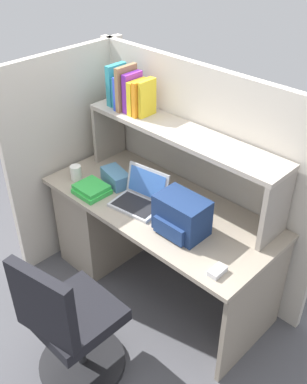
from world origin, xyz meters
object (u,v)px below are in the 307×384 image
(backpack, at_px, (181,216))
(laptop, at_px, (140,197))
(tissue_box, at_px, (116,177))
(office_chair, at_px, (70,328))
(paper_cup, at_px, (76,173))
(computer_mouse, at_px, (217,271))

(backpack, bearing_deg, laptop, 175.25)
(tissue_box, bearing_deg, backpack, 6.15)
(laptop, bearing_deg, office_chair, -73.63)
(laptop, distance_m, paper_cup, 0.54)
(tissue_box, xyz_separation_m, office_chair, (0.52, -0.82, -0.39))
(laptop, bearing_deg, backpack, -4.75)
(laptop, relative_size, backpack, 1.14)
(tissue_box, relative_size, office_chair, 0.24)
(backpack, distance_m, office_chair, 0.88)
(computer_mouse, relative_size, office_chair, 0.11)
(backpack, relative_size, computer_mouse, 2.88)
(backpack, xyz_separation_m, office_chair, (-0.14, -0.75, -0.45))
(tissue_box, bearing_deg, laptop, 3.70)
(backpack, relative_size, tissue_box, 1.36)
(laptop, xyz_separation_m, backpack, (0.37, -0.03, 0.06))
(laptop, distance_m, tissue_box, 0.29)
(tissue_box, bearing_deg, paper_cup, -134.56)
(backpack, distance_m, computer_mouse, 0.40)
(laptop, bearing_deg, tissue_box, 170.86)
(laptop, height_order, office_chair, laptop)
(laptop, distance_m, computer_mouse, 0.76)
(computer_mouse, distance_m, tissue_box, 1.05)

